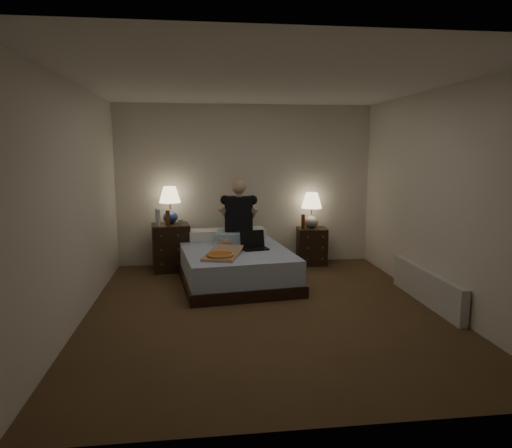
{
  "coord_description": "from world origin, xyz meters",
  "views": [
    {
      "loc": [
        -0.72,
        -4.91,
        1.81
      ],
      "look_at": [
        0.0,
        0.9,
        0.85
      ],
      "focal_mm": 32.0,
      "sensor_mm": 36.0,
      "label": 1
    }
  ],
  "objects": [
    {
      "name": "wall_right",
      "position": [
        2.0,
        0.0,
        1.25
      ],
      "size": [
        0.0,
        4.5,
        2.5
      ],
      "primitive_type": "cube",
      "rotation": [
        1.57,
        0.0,
        -1.57
      ],
      "color": "silver",
      "rests_on": "ground"
    },
    {
      "name": "lamp_left",
      "position": [
        -1.17,
        2.01,
        0.98
      ],
      "size": [
        0.4,
        0.4,
        0.56
      ],
      "primitive_type": null,
      "rotation": [
        0.0,
        0.0,
        0.29
      ],
      "color": "navy",
      "rests_on": "nightstand_left"
    },
    {
      "name": "bed",
      "position": [
        -0.26,
        1.2,
        0.23
      ],
      "size": [
        1.61,
        2.02,
        0.46
      ],
      "primitive_type": "cube",
      "rotation": [
        0.0,
        0.0,
        0.13
      ],
      "color": "#6180C2",
      "rests_on": "floor"
    },
    {
      "name": "wall_front",
      "position": [
        0.0,
        -2.25,
        1.25
      ],
      "size": [
        4.0,
        0.0,
        2.5
      ],
      "primitive_type": "cube",
      "rotation": [
        -1.57,
        0.0,
        0.0
      ],
      "color": "silver",
      "rests_on": "ground"
    },
    {
      "name": "person",
      "position": [
        -0.16,
        1.6,
        0.93
      ],
      "size": [
        0.72,
        0.6,
        0.93
      ],
      "primitive_type": null,
      "rotation": [
        0.0,
        0.0,
        -0.13
      ],
      "color": "black",
      "rests_on": "bed"
    },
    {
      "name": "water_bottle",
      "position": [
        -1.34,
        1.82,
        0.83
      ],
      "size": [
        0.07,
        0.07,
        0.25
      ],
      "primitive_type": "cylinder",
      "color": "silver",
      "rests_on": "nightstand_left"
    },
    {
      "name": "radiator",
      "position": [
        1.93,
        0.01,
        0.2
      ],
      "size": [
        0.1,
        1.6,
        0.4
      ],
      "primitive_type": "cube",
      "color": "silver",
      "rests_on": "floor"
    },
    {
      "name": "soda_can",
      "position": [
        -1.0,
        1.77,
        0.75
      ],
      "size": [
        0.07,
        0.07,
        0.1
      ],
      "primitive_type": "cylinder",
      "color": "#9D9E99",
      "rests_on": "nightstand_left"
    },
    {
      "name": "wall_left",
      "position": [
        -2.0,
        0.0,
        1.25
      ],
      "size": [
        0.0,
        4.5,
        2.5
      ],
      "primitive_type": "cube",
      "rotation": [
        1.57,
        0.0,
        1.57
      ],
      "color": "silver",
      "rests_on": "ground"
    },
    {
      "name": "pizza_box",
      "position": [
        -0.48,
        0.63,
        0.5
      ],
      "size": [
        0.59,
        0.84,
        0.08
      ],
      "primitive_type": null,
      "rotation": [
        0.0,
        0.0,
        -0.28
      ],
      "color": "tan",
      "rests_on": "bed"
    },
    {
      "name": "beer_bottle_left",
      "position": [
        -1.19,
        1.78,
        0.82
      ],
      "size": [
        0.06,
        0.06,
        0.23
      ],
      "primitive_type": "cylinder",
      "color": "#5A330C",
      "rests_on": "nightstand_left"
    },
    {
      "name": "beer_bottle_right",
      "position": [
        0.88,
        1.98,
        0.69
      ],
      "size": [
        0.06,
        0.06,
        0.23
      ],
      "primitive_type": "cylinder",
      "color": "#56280C",
      "rests_on": "nightstand_right"
    },
    {
      "name": "floor",
      "position": [
        0.0,
        0.0,
        0.0
      ],
      "size": [
        4.0,
        4.5,
        0.0
      ],
      "primitive_type": "cube",
      "color": "brown",
      "rests_on": "ground"
    },
    {
      "name": "nightstand_right",
      "position": [
        1.04,
        2.04,
        0.29
      ],
      "size": [
        0.47,
        0.43,
        0.58
      ],
      "primitive_type": "cube",
      "rotation": [
        0.0,
        0.0,
        -0.07
      ],
      "color": "black",
      "rests_on": "floor"
    },
    {
      "name": "lamp_right",
      "position": [
        1.03,
        2.05,
        0.86
      ],
      "size": [
        0.32,
        0.32,
        0.56
      ],
      "primitive_type": null,
      "rotation": [
        0.0,
        0.0,
        -0.01
      ],
      "color": "gray",
      "rests_on": "nightstand_right"
    },
    {
      "name": "nightstand_left",
      "position": [
        -1.17,
        1.93,
        0.35
      ],
      "size": [
        0.6,
        0.55,
        0.7
      ],
      "primitive_type": "cube",
      "rotation": [
        0.0,
        0.0,
        0.13
      ],
      "color": "black",
      "rests_on": "floor"
    },
    {
      "name": "ceiling",
      "position": [
        0.0,
        0.0,
        2.5
      ],
      "size": [
        4.0,
        4.5,
        0.0
      ],
      "primitive_type": "cube",
      "rotation": [
        3.14,
        0.0,
        0.0
      ],
      "color": "white",
      "rests_on": "ground"
    },
    {
      "name": "wall_back",
      "position": [
        0.0,
        2.25,
        1.25
      ],
      "size": [
        4.0,
        0.0,
        2.5
      ],
      "primitive_type": "cube",
      "rotation": [
        1.57,
        0.0,
        0.0
      ],
      "color": "silver",
      "rests_on": "ground"
    },
    {
      "name": "laptop",
      "position": [
        0.01,
        1.12,
        0.58
      ],
      "size": [
        0.39,
        0.34,
        0.24
      ],
      "primitive_type": null,
      "rotation": [
        0.0,
        0.0,
        0.2
      ],
      "color": "black",
      "rests_on": "bed"
    }
  ]
}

